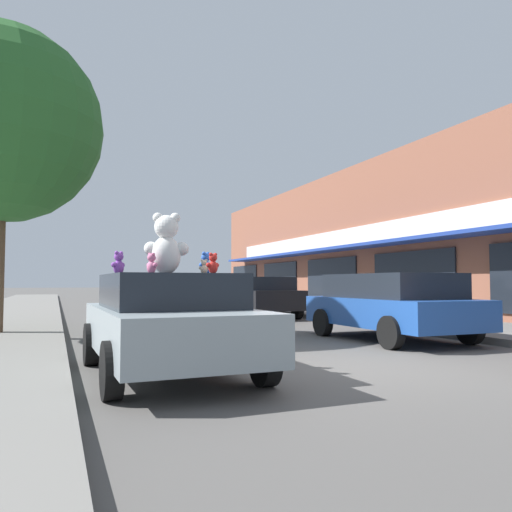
{
  "coord_description": "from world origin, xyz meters",
  "views": [
    {
      "loc": [
        -4.24,
        -6.55,
        1.27
      ],
      "look_at": [
        -0.29,
        3.27,
        1.84
      ],
      "focal_mm": 35.0,
      "sensor_mm": 36.0,
      "label": 1
    }
  ],
  "objects_px": {
    "teddy_bear_red": "(213,264)",
    "street_tree": "(1,125)",
    "teddy_bear_cream": "(204,267)",
    "teddy_bear_pink": "(152,264)",
    "plush_art_car": "(168,320)",
    "parked_car_far_right": "(259,295)",
    "teddy_bear_giant": "(166,245)",
    "parked_car_far_center": "(390,303)",
    "teddy_bear_purple": "(119,263)",
    "teddy_bear_blue": "(206,264)"
  },
  "relations": [
    {
      "from": "teddy_bear_red",
      "to": "street_tree",
      "type": "height_order",
      "value": "street_tree"
    },
    {
      "from": "teddy_bear_cream",
      "to": "teddy_bear_red",
      "type": "relative_size",
      "value": 0.74
    },
    {
      "from": "teddy_bear_pink",
      "to": "teddy_bear_cream",
      "type": "xyz_separation_m",
      "value": [
        0.75,
        0.01,
        -0.04
      ]
    },
    {
      "from": "plush_art_car",
      "to": "teddy_bear_pink",
      "type": "distance_m",
      "value": 0.83
    },
    {
      "from": "teddy_bear_cream",
      "to": "teddy_bear_red",
      "type": "height_order",
      "value": "teddy_bear_red"
    },
    {
      "from": "teddy_bear_cream",
      "to": "parked_car_far_right",
      "type": "bearing_deg",
      "value": -87.84
    },
    {
      "from": "teddy_bear_red",
      "to": "parked_car_far_right",
      "type": "xyz_separation_m",
      "value": [
        4.94,
        10.38,
        -0.72
      ]
    },
    {
      "from": "parked_car_far_right",
      "to": "street_tree",
      "type": "xyz_separation_m",
      "value": [
        -8.17,
        -4.18,
        4.11
      ]
    },
    {
      "from": "teddy_bear_cream",
      "to": "street_tree",
      "type": "distance_m",
      "value": 7.51
    },
    {
      "from": "teddy_bear_giant",
      "to": "parked_car_far_center",
      "type": "relative_size",
      "value": 0.21
    },
    {
      "from": "teddy_bear_red",
      "to": "teddy_bear_cream",
      "type": "bearing_deg",
      "value": -106.56
    },
    {
      "from": "teddy_bear_purple",
      "to": "street_tree",
      "type": "bearing_deg",
      "value": -108.61
    },
    {
      "from": "parked_car_far_center",
      "to": "parked_car_far_right",
      "type": "xyz_separation_m",
      "value": [
        -0.0,
        7.7,
        0.0
      ]
    },
    {
      "from": "plush_art_car",
      "to": "parked_car_far_center",
      "type": "relative_size",
      "value": 0.97
    },
    {
      "from": "plush_art_car",
      "to": "street_tree",
      "type": "relative_size",
      "value": 0.58
    },
    {
      "from": "teddy_bear_giant",
      "to": "teddy_bear_red",
      "type": "distance_m",
      "value": 0.79
    },
    {
      "from": "teddy_bear_red",
      "to": "parked_car_far_center",
      "type": "xyz_separation_m",
      "value": [
        4.94,
        2.69,
        -0.72
      ]
    },
    {
      "from": "teddy_bear_red",
      "to": "teddy_bear_blue",
      "type": "height_order",
      "value": "teddy_bear_blue"
    },
    {
      "from": "teddy_bear_pink",
      "to": "teddy_bear_blue",
      "type": "distance_m",
      "value": 0.97
    },
    {
      "from": "teddy_bear_purple",
      "to": "parked_car_far_center",
      "type": "height_order",
      "value": "teddy_bear_purple"
    },
    {
      "from": "teddy_bear_pink",
      "to": "parked_car_far_right",
      "type": "bearing_deg",
      "value": -53.87
    },
    {
      "from": "teddy_bear_pink",
      "to": "street_tree",
      "type": "xyz_separation_m",
      "value": [
        -2.45,
        5.87,
        3.39
      ]
    },
    {
      "from": "teddy_bear_purple",
      "to": "teddy_bear_blue",
      "type": "bearing_deg",
      "value": 113.87
    },
    {
      "from": "parked_car_far_right",
      "to": "teddy_bear_red",
      "type": "bearing_deg",
      "value": -115.45
    },
    {
      "from": "teddy_bear_pink",
      "to": "parked_car_far_right",
      "type": "height_order",
      "value": "teddy_bear_pink"
    },
    {
      "from": "teddy_bear_purple",
      "to": "teddy_bear_red",
      "type": "xyz_separation_m",
      "value": [
        1.11,
        -1.27,
        -0.03
      ]
    },
    {
      "from": "teddy_bear_blue",
      "to": "teddy_bear_pink",
      "type": "bearing_deg",
      "value": -12.39
    },
    {
      "from": "parked_car_far_right",
      "to": "parked_car_far_center",
      "type": "bearing_deg",
      "value": -90.0
    },
    {
      "from": "parked_car_far_center",
      "to": "parked_car_far_right",
      "type": "height_order",
      "value": "parked_car_far_right"
    },
    {
      "from": "teddy_bear_red",
      "to": "parked_car_far_right",
      "type": "distance_m",
      "value": 11.52
    },
    {
      "from": "plush_art_car",
      "to": "parked_car_far_right",
      "type": "bearing_deg",
      "value": 60.07
    },
    {
      "from": "teddy_bear_pink",
      "to": "teddy_bear_red",
      "type": "height_order",
      "value": "teddy_bear_pink"
    },
    {
      "from": "teddy_bear_blue",
      "to": "parked_car_far_right",
      "type": "relative_size",
      "value": 0.09
    },
    {
      "from": "teddy_bear_blue",
      "to": "street_tree",
      "type": "distance_m",
      "value": 7.24
    },
    {
      "from": "plush_art_car",
      "to": "teddy_bear_pink",
      "type": "xyz_separation_m",
      "value": [
        -0.25,
        -0.07,
        0.78
      ]
    },
    {
      "from": "plush_art_car",
      "to": "parked_car_far_center",
      "type": "bearing_deg",
      "value": 21.5
    },
    {
      "from": "teddy_bear_purple",
      "to": "teddy_bear_blue",
      "type": "relative_size",
      "value": 1.04
    },
    {
      "from": "parked_car_far_center",
      "to": "street_tree",
      "type": "relative_size",
      "value": 0.6
    },
    {
      "from": "teddy_bear_giant",
      "to": "teddy_bear_purple",
      "type": "relative_size",
      "value": 2.42
    },
    {
      "from": "teddy_bear_purple",
      "to": "teddy_bear_cream",
      "type": "relative_size",
      "value": 1.67
    },
    {
      "from": "plush_art_car",
      "to": "parked_car_far_center",
      "type": "distance_m",
      "value": 5.93
    },
    {
      "from": "parked_car_far_right",
      "to": "teddy_bear_blue",
      "type": "bearing_deg",
      "value": -116.6
    },
    {
      "from": "teddy_bear_pink",
      "to": "teddy_bear_cream",
      "type": "height_order",
      "value": "teddy_bear_pink"
    },
    {
      "from": "teddy_bear_purple",
      "to": "teddy_bear_pink",
      "type": "bearing_deg",
      "value": 67.45
    },
    {
      "from": "teddy_bear_cream",
      "to": "parked_car_far_center",
      "type": "height_order",
      "value": "teddy_bear_cream"
    },
    {
      "from": "plush_art_car",
      "to": "parked_car_far_right",
      "type": "height_order",
      "value": "parked_car_far_right"
    },
    {
      "from": "teddy_bear_purple",
      "to": "parked_car_far_center",
      "type": "bearing_deg",
      "value": 151.3
    },
    {
      "from": "teddy_bear_purple",
      "to": "teddy_bear_cream",
      "type": "bearing_deg",
      "value": 97.1
    },
    {
      "from": "teddy_bear_red",
      "to": "street_tree",
      "type": "xyz_separation_m",
      "value": [
        -3.23,
        6.2,
        3.39
      ]
    },
    {
      "from": "teddy_bear_cream",
      "to": "teddy_bear_blue",
      "type": "bearing_deg",
      "value": -80.6
    }
  ]
}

